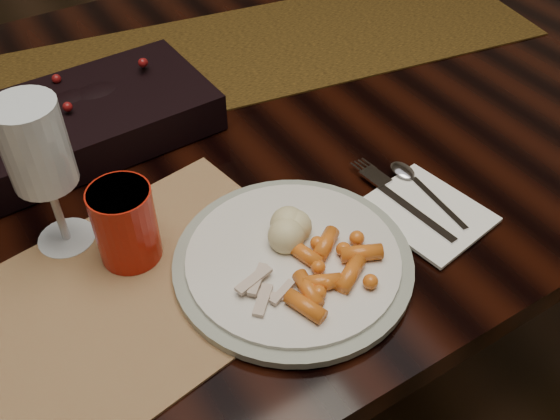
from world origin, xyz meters
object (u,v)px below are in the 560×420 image
dinner_plate (293,261)px  red_cup (125,224)px  turkey_shreds (267,287)px  placemat_main (141,289)px  napkin (426,213)px  centerpiece (74,118)px  wine_glass (47,179)px  baby_carrots (322,266)px  mashed_potatoes (278,223)px  dining_table (217,285)px

dinner_plate → red_cup: bearing=142.7°
turkey_shreds → placemat_main: bearing=141.7°
placemat_main → napkin: (0.36, -0.08, 0.00)m
centerpiece → napkin: bearing=-50.0°
centerpiece → wine_glass: 0.21m
centerpiece → turkey_shreds: size_ratio=5.48×
centerpiece → red_cup: bearing=-94.8°
turkey_shreds → baby_carrots: bearing=-7.5°
placemat_main → baby_carrots: (0.19, -0.10, 0.03)m
mashed_potatoes → wine_glass: bearing=145.8°
dining_table → turkey_shreds: bearing=-103.7°
dining_table → dinner_plate: 0.50m
turkey_shreds → red_cup: red_cup is taller
dining_table → mashed_potatoes: mashed_potatoes is taller
dinner_plate → napkin: 0.20m
dinner_plate → turkey_shreds: size_ratio=4.03×
placemat_main → turkey_shreds: (0.12, -0.09, 0.03)m
centerpiece → dinner_plate: bearing=-70.2°
dinner_plate → placemat_main: bearing=159.6°
placemat_main → wine_glass: size_ratio=1.94×
wine_glass → mashed_potatoes: bearing=-34.2°
turkey_shreds → dining_table: bearing=76.3°
baby_carrots → napkin: (0.18, 0.02, -0.02)m
dinner_plate → napkin: size_ratio=1.96×
baby_carrots → mashed_potatoes: 0.08m
baby_carrots → wine_glass: (-0.23, 0.23, 0.07)m
centerpiece → red_cup: red_cup is taller
red_cup → wine_glass: size_ratio=0.50×
napkin → wine_glass: size_ratio=0.72×
centerpiece → baby_carrots: bearing=-70.0°
dinner_plate → baby_carrots: bearing=-67.8°
dining_table → baby_carrots: baby_carrots is taller
placemat_main → turkey_shreds: 0.15m
placemat_main → napkin: 0.37m
dinner_plate → red_cup: (-0.16, 0.12, 0.04)m
turkey_shreds → napkin: 0.25m
red_cup → turkey_shreds: bearing=-55.1°
dinner_plate → napkin: dinner_plate is taller
placemat_main → red_cup: size_ratio=3.91×
centerpiece → dinner_plate: centerpiece is taller
turkey_shreds → wine_glass: (-0.16, 0.22, 0.07)m
napkin → red_cup: size_ratio=1.44×
dining_table → red_cup: bearing=-134.4°
dining_table → dinner_plate: (-0.03, -0.31, 0.39)m
centerpiece → baby_carrots: size_ratio=3.26×
red_cup → placemat_main: bearing=-102.8°
dining_table → centerpiece: bearing=157.8°
baby_carrots → turkey_shreds: bearing=172.5°
baby_carrots → red_cup: (-0.17, 0.16, 0.02)m
dining_table → placemat_main: (-0.20, -0.25, 0.38)m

